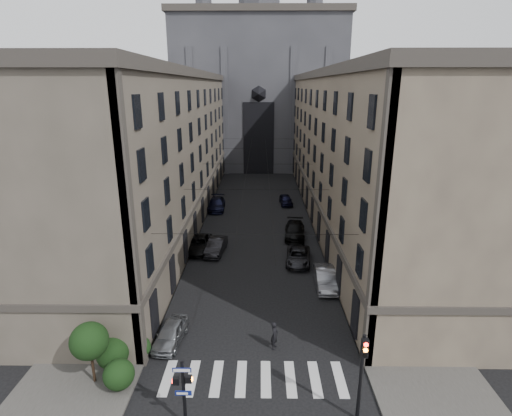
{
  "coord_description": "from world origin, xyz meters",
  "views": [
    {
      "loc": [
        0.38,
        -15.16,
        17.1
      ],
      "look_at": [
        0.09,
        10.78,
        9.1
      ],
      "focal_mm": 28.0,
      "sensor_mm": 36.0,
      "label": 1
    }
  ],
  "objects_px": {
    "car_right_midfar": "(295,230)",
    "pedestrian": "(275,335)",
    "car_left_midnear": "(216,246)",
    "car_right_midnear": "(298,256)",
    "traffic_light_right": "(362,368)",
    "car_left_midfar": "(199,244)",
    "car_right_near": "(325,278)",
    "pedestrian_signal_left": "(183,388)",
    "gothic_tower": "(259,82)",
    "car_left_near": "(171,333)",
    "car_right_far": "(286,200)",
    "car_left_far": "(217,204)"
  },
  "relations": [
    {
      "from": "car_left_midfar",
      "to": "car_right_near",
      "type": "xyz_separation_m",
      "value": [
        12.35,
        -7.9,
        0.06
      ]
    },
    {
      "from": "pedestrian",
      "to": "pedestrian_signal_left",
      "type": "bearing_deg",
      "value": 158.54
    },
    {
      "from": "car_left_near",
      "to": "car_right_near",
      "type": "distance_m",
      "value": 14.48
    },
    {
      "from": "car_left_midfar",
      "to": "car_right_far",
      "type": "distance_m",
      "value": 20.35
    },
    {
      "from": "gothic_tower",
      "to": "car_left_far",
      "type": "distance_m",
      "value": 39.79
    },
    {
      "from": "car_left_midnear",
      "to": "car_left_midfar",
      "type": "xyz_separation_m",
      "value": [
        -1.9,
        0.62,
        -0.03
      ]
    },
    {
      "from": "traffic_light_right",
      "to": "car_left_midnear",
      "type": "relative_size",
      "value": 1.1
    },
    {
      "from": "traffic_light_right",
      "to": "car_left_midnear",
      "type": "xyz_separation_m",
      "value": [
        -9.9,
        22.07,
        -2.51
      ]
    },
    {
      "from": "car_left_midnear",
      "to": "car_right_midnear",
      "type": "relative_size",
      "value": 0.93
    },
    {
      "from": "car_left_midfar",
      "to": "car_left_far",
      "type": "distance_m",
      "value": 14.85
    },
    {
      "from": "traffic_light_right",
      "to": "car_right_midfar",
      "type": "height_order",
      "value": "traffic_light_right"
    },
    {
      "from": "car_left_midfar",
      "to": "pedestrian",
      "type": "relative_size",
      "value": 2.74
    },
    {
      "from": "traffic_light_right",
      "to": "car_right_far",
      "type": "xyz_separation_m",
      "value": [
        -1.4,
        40.18,
        -2.56
      ]
    },
    {
      "from": "car_left_midfar",
      "to": "car_right_far",
      "type": "height_order",
      "value": "car_left_midfar"
    },
    {
      "from": "traffic_light_right",
      "to": "car_left_midfar",
      "type": "xyz_separation_m",
      "value": [
        -11.8,
        22.69,
        -2.54
      ]
    },
    {
      "from": "car_right_far",
      "to": "pedestrian",
      "type": "relative_size",
      "value": 2.18
    },
    {
      "from": "car_left_near",
      "to": "car_left_midfar",
      "type": "relative_size",
      "value": 0.77
    },
    {
      "from": "car_right_midfar",
      "to": "pedestrian_signal_left",
      "type": "bearing_deg",
      "value": -100.99
    },
    {
      "from": "car_right_near",
      "to": "car_right_far",
      "type": "bearing_deg",
      "value": 95.58
    },
    {
      "from": "car_right_midfar",
      "to": "car_right_far",
      "type": "height_order",
      "value": "car_right_midfar"
    },
    {
      "from": "car_right_near",
      "to": "car_right_far",
      "type": "relative_size",
      "value": 1.15
    },
    {
      "from": "car_right_midnear",
      "to": "car_right_far",
      "type": "relative_size",
      "value": 1.18
    },
    {
      "from": "car_right_midfar",
      "to": "car_right_near",
      "type": "bearing_deg",
      "value": -76.62
    },
    {
      "from": "car_right_midfar",
      "to": "pedestrian",
      "type": "height_order",
      "value": "pedestrian"
    },
    {
      "from": "gothic_tower",
      "to": "car_left_midnear",
      "type": "height_order",
      "value": "gothic_tower"
    },
    {
      "from": "car_left_midnear",
      "to": "car_right_midfar",
      "type": "distance_m",
      "value": 9.95
    },
    {
      "from": "traffic_light_right",
      "to": "car_right_near",
      "type": "distance_m",
      "value": 15.0
    },
    {
      "from": "pedestrian_signal_left",
      "to": "car_right_midnear",
      "type": "distance_m",
      "value": 21.62
    },
    {
      "from": "car_right_near",
      "to": "car_right_midnear",
      "type": "bearing_deg",
      "value": 112.81
    },
    {
      "from": "car_left_midfar",
      "to": "pedestrian_signal_left",
      "type": "bearing_deg",
      "value": -85.1
    },
    {
      "from": "pedestrian_signal_left",
      "to": "car_right_far",
      "type": "bearing_deg",
      "value": 79.24
    },
    {
      "from": "pedestrian_signal_left",
      "to": "car_left_midfar",
      "type": "relative_size",
      "value": 0.74
    },
    {
      "from": "traffic_light_right",
      "to": "car_left_midfar",
      "type": "bearing_deg",
      "value": 117.48
    },
    {
      "from": "gothic_tower",
      "to": "car_right_midnear",
      "type": "relative_size",
      "value": 11.4
    },
    {
      "from": "gothic_tower",
      "to": "pedestrian_signal_left",
      "type": "xyz_separation_m",
      "value": [
        -3.51,
        -73.46,
        -15.48
      ]
    },
    {
      "from": "car_right_midfar",
      "to": "pedestrian",
      "type": "bearing_deg",
      "value": -93.12
    },
    {
      "from": "car_right_near",
      "to": "car_right_midnear",
      "type": "height_order",
      "value": "car_right_near"
    },
    {
      "from": "car_right_far",
      "to": "pedestrian_signal_left",
      "type": "bearing_deg",
      "value": -104.55
    },
    {
      "from": "gothic_tower",
      "to": "car_left_midnear",
      "type": "distance_m",
      "value": 53.9
    },
    {
      "from": "pedestrian",
      "to": "traffic_light_right",
      "type": "bearing_deg",
      "value": -129.71
    },
    {
      "from": "car_left_midnear",
      "to": "car_right_midnear",
      "type": "bearing_deg",
      "value": -8.62
    },
    {
      "from": "car_right_near",
      "to": "pedestrian",
      "type": "distance_m",
      "value": 9.93
    },
    {
      "from": "car_left_far",
      "to": "car_right_far",
      "type": "xyz_separation_m",
      "value": [
        10.1,
        2.64,
        -0.09
      ]
    },
    {
      "from": "gothic_tower",
      "to": "car_left_near",
      "type": "distance_m",
      "value": 68.85
    },
    {
      "from": "gothic_tower",
      "to": "traffic_light_right",
      "type": "relative_size",
      "value": 11.15
    },
    {
      "from": "car_left_far",
      "to": "car_right_midfar",
      "type": "distance_m",
      "value": 14.87
    },
    {
      "from": "traffic_light_right",
      "to": "car_right_near",
      "type": "relative_size",
      "value": 1.05
    },
    {
      "from": "car_right_midfar",
      "to": "car_right_far",
      "type": "distance_m",
      "value": 13.34
    },
    {
      "from": "pedestrian_signal_left",
      "to": "car_right_midfar",
      "type": "height_order",
      "value": "pedestrian_signal_left"
    },
    {
      "from": "traffic_light_right",
      "to": "car_left_near",
      "type": "height_order",
      "value": "traffic_light_right"
    }
  ]
}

